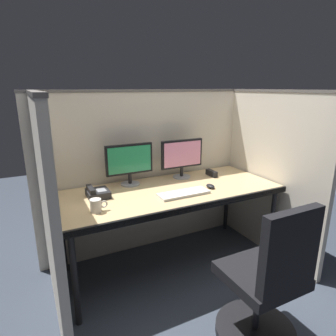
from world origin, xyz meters
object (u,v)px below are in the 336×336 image
monitor_right (182,156)px  keyboard_main (184,193)px  desk (171,195)px  monitor_left (129,162)px  desk_phone (97,193)px  coffee_mug (96,206)px  red_stapler (212,173)px  office_chair (265,293)px  computer_mouse (210,186)px

monitor_right → keyboard_main: 0.51m
desk → monitor_left: (-0.27, 0.29, 0.27)m
desk_phone → coffee_mug: size_ratio=1.51×
red_stapler → coffee_mug: (-1.23, -0.35, 0.02)m
desk → keyboard_main: size_ratio=4.42×
office_chair → monitor_left: (-0.41, 1.29, 0.59)m
monitor_left → red_stapler: size_ratio=2.87×
computer_mouse → monitor_left: bearing=146.4°
computer_mouse → office_chair: bearing=-101.9°
computer_mouse → coffee_mug: coffee_mug is taller
office_chair → desk_phone: size_ratio=5.13×
desk → office_chair: bearing=-82.0°
monitor_right → desk_phone: size_ratio=2.26×
office_chair → computer_mouse: 0.99m
coffee_mug → desk_phone: bearing=75.5°
monitor_right → computer_mouse: bearing=-78.8°
desk_phone → red_stapler: (1.15, 0.06, -0.01)m
monitor_right → coffee_mug: (-0.93, -0.43, -0.17)m
keyboard_main → desk_phone: (-0.65, 0.27, 0.02)m
computer_mouse → coffee_mug: (-1.01, -0.05, 0.03)m
keyboard_main → desk_phone: desk_phone is taller
monitor_left → desk_phone: 0.42m
computer_mouse → coffee_mug: bearing=-177.0°
office_chair → computer_mouse: (0.19, 0.89, 0.39)m
monitor_right → coffee_mug: 1.04m
desk_phone → monitor_right: bearing=9.9°
monitor_right → coffee_mug: monitor_right is taller
red_stapler → desk: bearing=-161.6°
keyboard_main → desk_phone: size_ratio=2.26×
computer_mouse → coffee_mug: size_ratio=0.76×
monitor_right → computer_mouse: (0.08, -0.38, -0.20)m
monitor_left → monitor_right: bearing=-2.0°
desk → computer_mouse: bearing=-18.8°
red_stapler → coffee_mug: 1.27m
monitor_right → coffee_mug: size_ratio=3.41×
keyboard_main → computer_mouse: 0.29m
monitor_left → desk_phone: size_ratio=2.26×
office_chair → monitor_left: bearing=100.4°
desk → keyboard_main: bearing=-75.4°
monitor_left → computer_mouse: monitor_left is taller
monitor_left → monitor_right: (0.52, -0.02, 0.00)m
office_chair → keyboard_main: office_chair is taller
monitor_right → red_stapler: bearing=-16.7°
red_stapler → coffee_mug: bearing=-164.2°
computer_mouse → desk_phone: size_ratio=0.51×
desk_phone → keyboard_main: bearing=-22.5°
red_stapler → computer_mouse: bearing=-126.3°
keyboard_main → monitor_left: bearing=125.4°
desk → red_stapler: 0.58m
desk → computer_mouse: size_ratio=19.79×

